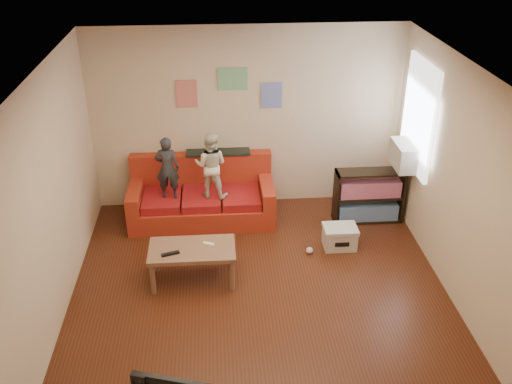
{
  "coord_description": "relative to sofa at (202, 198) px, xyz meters",
  "views": [
    {
      "loc": [
        -0.46,
        -5.27,
        4.3
      ],
      "look_at": [
        0.0,
        0.8,
        1.05
      ],
      "focal_mm": 40.0,
      "sensor_mm": 36.0,
      "label": 1
    }
  ],
  "objects": [
    {
      "name": "artwork_left",
      "position": [
        -0.16,
        0.41,
        1.44
      ],
      "size": [
        0.3,
        0.01,
        0.4
      ],
      "primitive_type": "cube",
      "color": "#D87266",
      "rests_on": "room_shell"
    },
    {
      "name": "coffee_table",
      "position": [
        -0.1,
        -1.56,
        0.1
      ],
      "size": [
        1.04,
        0.57,
        0.47
      ],
      "color": "#875E47",
      "rests_on": "ground"
    },
    {
      "name": "room_shell",
      "position": [
        0.69,
        -2.07,
        1.04
      ],
      "size": [
        4.52,
        5.02,
        2.72
      ],
      "color": "#4B2111",
      "rests_on": "ground"
    },
    {
      "name": "artwork_center",
      "position": [
        0.49,
        0.41,
        1.64
      ],
      "size": [
        0.42,
        0.01,
        0.32
      ],
      "primitive_type": "cube",
      "color": "#72B27F",
      "rests_on": "room_shell"
    },
    {
      "name": "remote",
      "position": [
        -0.35,
        -1.68,
        0.18
      ],
      "size": [
        0.22,
        0.11,
        0.02
      ],
      "primitive_type": "cube",
      "rotation": [
        0.0,
        0.0,
        0.3
      ],
      "color": "black",
      "rests_on": "coffee_table"
    },
    {
      "name": "tissue",
      "position": [
        1.42,
        -1.1,
        -0.26
      ],
      "size": [
        0.11,
        0.11,
        0.09
      ],
      "primitive_type": "sphere",
      "rotation": [
        0.0,
        0.0,
        0.33
      ],
      "color": "silver",
      "rests_on": "ground"
    },
    {
      "name": "file_box",
      "position": [
        1.85,
        -0.97,
        -0.15
      ],
      "size": [
        0.45,
        0.34,
        0.31
      ],
      "color": "silver",
      "rests_on": "ground"
    },
    {
      "name": "sofa",
      "position": [
        0.0,
        0.0,
        0.0
      ],
      "size": [
        2.07,
        0.95,
        0.91
      ],
      "color": "#AA2C19",
      "rests_on": "ground"
    },
    {
      "name": "child_b",
      "position": [
        0.15,
        -0.17,
        0.6
      ],
      "size": [
        0.53,
        0.46,
        0.95
      ],
      "primitive_type": "imported",
      "rotation": [
        0.0,
        0.0,
        2.9
      ],
      "color": "silver",
      "rests_on": "sofa"
    },
    {
      "name": "child_a",
      "position": [
        -0.45,
        -0.17,
        0.58
      ],
      "size": [
        0.35,
        0.25,
        0.91
      ],
      "primitive_type": "imported",
      "rotation": [
        0.0,
        0.0,
        3.03
      ],
      "color": "#282C33",
      "rests_on": "sofa"
    },
    {
      "name": "window",
      "position": [
        2.91,
        -0.42,
        1.33
      ],
      "size": [
        0.04,
        1.08,
        1.48
      ],
      "primitive_type": "cube",
      "color": "white",
      "rests_on": "room_shell"
    },
    {
      "name": "artwork_right",
      "position": [
        1.04,
        0.41,
        1.39
      ],
      "size": [
        0.3,
        0.01,
        0.38
      ],
      "primitive_type": "cube",
      "color": "#727FCC",
      "rests_on": "room_shell"
    },
    {
      "name": "ac_unit",
      "position": [
        2.79,
        -0.42,
        0.77
      ],
      "size": [
        0.28,
        0.55,
        0.35
      ],
      "primitive_type": "cube",
      "color": "#B7B2A3",
      "rests_on": "window"
    },
    {
      "name": "game_controller",
      "position": [
        0.1,
        -1.51,
        0.18
      ],
      "size": [
        0.14,
        0.09,
        0.03
      ],
      "primitive_type": "cube",
      "rotation": [
        0.0,
        0.0,
        -0.36
      ],
      "color": "white",
      "rests_on": "coffee_table"
    },
    {
      "name": "bookshelf",
      "position": [
        2.39,
        -0.28,
        0.05
      ],
      "size": [
        0.99,
        0.3,
        0.79
      ],
      "color": "black",
      "rests_on": "ground"
    }
  ]
}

